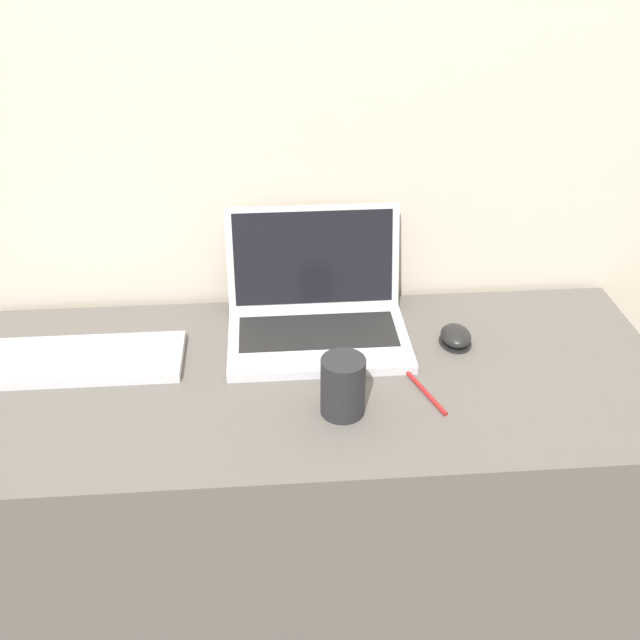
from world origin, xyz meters
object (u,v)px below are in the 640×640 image
at_px(drink_cup, 343,385).
at_px(computer_mouse, 456,337).
at_px(laptop, 317,310).
at_px(external_keyboard, 79,360).
at_px(pen, 425,391).

height_order(drink_cup, computer_mouse, drink_cup).
xyz_separation_m(laptop, external_keyboard, (-0.50, -0.09, -0.04)).
height_order(computer_mouse, pen, computer_mouse).
bearing_deg(external_keyboard, computer_mouse, 1.31).
xyz_separation_m(drink_cup, external_keyboard, (-0.52, 0.20, -0.05)).
bearing_deg(laptop, drink_cup, -84.43).
relative_size(computer_mouse, external_keyboard, 0.21).
height_order(laptop, drink_cup, laptop).
xyz_separation_m(drink_cup, computer_mouse, (0.27, 0.21, -0.04)).
relative_size(laptop, pen, 2.58).
distance_m(computer_mouse, external_keyboard, 0.79).
relative_size(external_keyboard, pen, 2.85).
bearing_deg(pen, external_keyboard, 167.57).
distance_m(laptop, pen, 0.31).
bearing_deg(pen, computer_mouse, 59.68).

